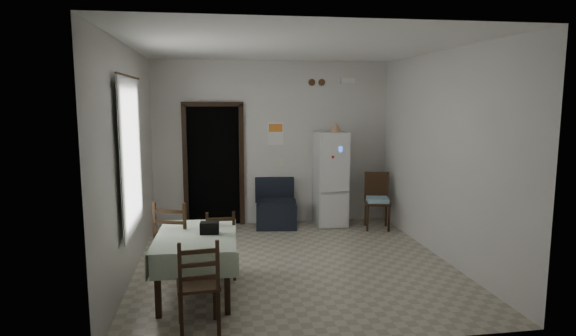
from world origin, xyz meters
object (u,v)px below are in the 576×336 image
(corner_chair, at_px, (377,201))
(dining_chair_near_head, at_px, (198,284))
(navy_seat, at_px, (276,203))
(fridge, at_px, (331,179))
(dining_chair_far_left, at_px, (176,240))
(dining_table, at_px, (197,264))
(dining_chair_far_right, at_px, (221,243))

(corner_chair, bearing_deg, dining_chair_near_head, -119.43)
(navy_seat, bearing_deg, dining_chair_near_head, -102.05)
(fridge, distance_m, corner_chair, 0.90)
(dining_chair_far_left, xyz_separation_m, dining_chair_near_head, (0.31, -1.38, -0.04))
(dining_table, xyz_separation_m, dining_chair_far_left, (-0.26, 0.49, 0.16))
(dining_table, height_order, dining_chair_far_right, dining_chair_far_right)
(dining_chair_near_head, bearing_deg, dining_table, -93.05)
(corner_chair, distance_m, dining_chair_far_right, 3.29)
(navy_seat, relative_size, dining_chair_near_head, 0.89)
(navy_seat, bearing_deg, dining_chair_far_right, -107.25)
(navy_seat, height_order, dining_chair_far_right, dining_chair_far_right)
(dining_chair_far_left, bearing_deg, dining_chair_near_head, 118.95)
(corner_chair, distance_m, dining_chair_near_head, 4.40)
(navy_seat, height_order, dining_table, navy_seat)
(navy_seat, xyz_separation_m, dining_chair_far_left, (-1.55, -2.27, 0.09))
(navy_seat, relative_size, dining_chair_far_right, 0.96)
(dining_chair_far_right, bearing_deg, fridge, -131.72)
(fridge, distance_m, dining_chair_far_left, 3.41)
(navy_seat, bearing_deg, dining_chair_far_left, -117.52)
(fridge, xyz_separation_m, dining_chair_far_right, (-1.98, -2.26, -0.39))
(dining_chair_near_head, bearing_deg, fridge, -126.97)
(dining_table, height_order, dining_chair_near_head, dining_chair_near_head)
(navy_seat, relative_size, dining_chair_far_left, 0.82)
(dining_chair_far_right, height_order, dining_chair_near_head, dining_chair_near_head)
(dining_table, bearing_deg, dining_chair_near_head, -84.87)
(navy_seat, distance_m, dining_chair_far_left, 2.76)
(dining_table, distance_m, dining_chair_near_head, 0.90)
(corner_chair, xyz_separation_m, dining_chair_near_head, (-2.95, -3.26, -0.01))
(navy_seat, height_order, corner_chair, corner_chair)
(dining_chair_far_right, bearing_deg, navy_seat, -114.52)
(fridge, xyz_separation_m, dining_chair_near_head, (-2.22, -3.65, -0.36))
(dining_chair_near_head, bearing_deg, dining_chair_far_right, -105.44)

